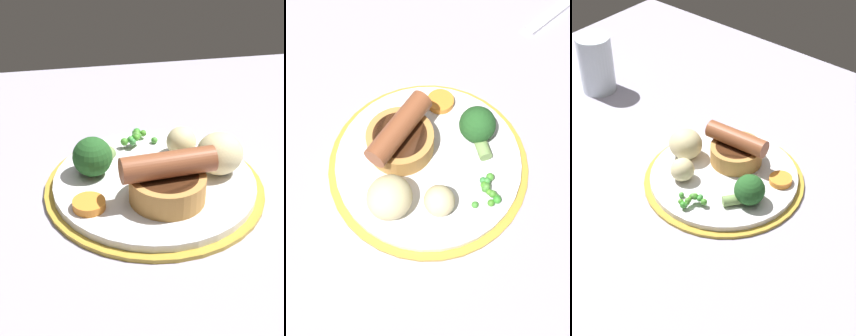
# 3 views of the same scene
# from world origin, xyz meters

# --- Properties ---
(dining_table) EXTENTS (1.10, 0.80, 0.03)m
(dining_table) POSITION_xyz_m (0.00, 0.00, 0.01)
(dining_table) COLOR #9E99AD
(dining_table) RESTS_ON ground
(dinner_plate) EXTENTS (0.25, 0.25, 0.01)m
(dinner_plate) POSITION_xyz_m (-0.04, 0.03, 0.04)
(dinner_plate) COLOR #B79333
(dinner_plate) RESTS_ON dining_table
(sausage_pudding) EXTENTS (0.10, 0.08, 0.06)m
(sausage_pudding) POSITION_xyz_m (-0.03, -0.01, 0.07)
(sausage_pudding) COLOR #BC8442
(sausage_pudding) RESTS_ON dinner_plate
(pea_pile) EXTENTS (0.05, 0.04, 0.02)m
(pea_pile) POSITION_xyz_m (-0.04, 0.11, 0.05)
(pea_pile) COLOR #44962A
(pea_pile) RESTS_ON dinner_plate
(broccoli_floret_far) EXTENTS (0.05, 0.06, 0.05)m
(broccoli_floret_far) POSITION_xyz_m (-0.10, 0.05, 0.07)
(broccoli_floret_far) COLOR #235623
(broccoli_floret_far) RESTS_ON dinner_plate
(potato_chunk_0) EXTENTS (0.05, 0.05, 0.04)m
(potato_chunk_0) POSITION_xyz_m (0.01, 0.08, 0.06)
(potato_chunk_0) COLOR beige
(potato_chunk_0) RESTS_ON dinner_plate
(potato_chunk_1) EXTENTS (0.06, 0.06, 0.05)m
(potato_chunk_1) POSITION_xyz_m (0.04, 0.03, 0.07)
(potato_chunk_1) COLOR beige
(potato_chunk_1) RESTS_ON dinner_plate
(carrot_slice_2) EXTENTS (0.04, 0.04, 0.01)m
(carrot_slice_2) POSITION_xyz_m (-0.11, -0.01, 0.05)
(carrot_slice_2) COLOR orange
(carrot_slice_2) RESTS_ON dinner_plate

